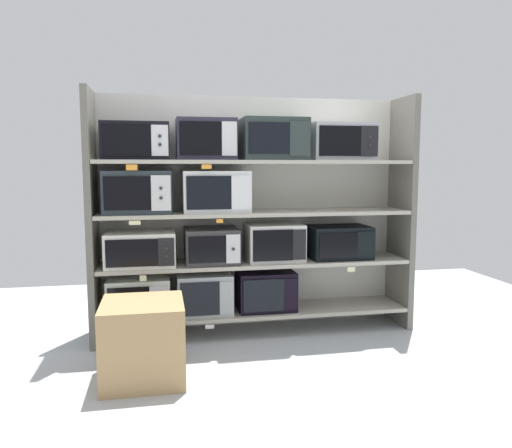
{
  "coord_description": "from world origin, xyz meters",
  "views": [
    {
      "loc": [
        -0.77,
        -3.98,
        1.38
      ],
      "look_at": [
        0.0,
        0.0,
        0.91
      ],
      "focal_mm": 34.98,
      "sensor_mm": 36.0,
      "label": 1
    }
  ],
  "objects_px": {
    "microwave_4": "(211,245)",
    "shipping_carton": "(143,341)",
    "microwave_3": "(141,248)",
    "microwave_6": "(339,242)",
    "microwave_1": "(204,293)",
    "microwave_11": "(273,140)",
    "microwave_5": "(274,242)",
    "microwave_9": "(136,141)",
    "microwave_8": "(216,191)",
    "microwave_0": "(139,297)",
    "microwave_2": "(266,290)",
    "microwave_10": "(206,140)",
    "microwave_12": "(341,142)",
    "microwave_7": "(138,192)"
  },
  "relations": [
    {
      "from": "microwave_4",
      "to": "shipping_carton",
      "type": "relative_size",
      "value": 0.82
    },
    {
      "from": "microwave_3",
      "to": "microwave_6",
      "type": "relative_size",
      "value": 1.06
    },
    {
      "from": "microwave_1",
      "to": "microwave_11",
      "type": "relative_size",
      "value": 0.85
    },
    {
      "from": "microwave_5",
      "to": "microwave_9",
      "type": "bearing_deg",
      "value": -180.0
    },
    {
      "from": "microwave_3",
      "to": "microwave_8",
      "type": "distance_m",
      "value": 0.74
    },
    {
      "from": "microwave_0",
      "to": "microwave_9",
      "type": "xyz_separation_m",
      "value": [
        0.01,
        -0.0,
        1.23
      ]
    },
    {
      "from": "microwave_8",
      "to": "microwave_3",
      "type": "bearing_deg",
      "value": -179.99
    },
    {
      "from": "microwave_2",
      "to": "microwave_5",
      "type": "relative_size",
      "value": 1.02
    },
    {
      "from": "microwave_2",
      "to": "microwave_11",
      "type": "distance_m",
      "value": 1.25
    },
    {
      "from": "microwave_0",
      "to": "microwave_10",
      "type": "bearing_deg",
      "value": -0.01
    },
    {
      "from": "microwave_1",
      "to": "microwave_8",
      "type": "relative_size",
      "value": 0.83
    },
    {
      "from": "microwave_0",
      "to": "microwave_6",
      "type": "bearing_deg",
      "value": 0.0
    },
    {
      "from": "microwave_1",
      "to": "microwave_8",
      "type": "height_order",
      "value": "microwave_8"
    },
    {
      "from": "microwave_5",
      "to": "microwave_8",
      "type": "relative_size",
      "value": 0.88
    },
    {
      "from": "microwave_1",
      "to": "microwave_10",
      "type": "xyz_separation_m",
      "value": [
        0.03,
        0.0,
        1.24
      ]
    },
    {
      "from": "microwave_1",
      "to": "microwave_12",
      "type": "bearing_deg",
      "value": 0.0
    },
    {
      "from": "microwave_1",
      "to": "microwave_12",
      "type": "relative_size",
      "value": 0.83
    },
    {
      "from": "microwave_7",
      "to": "microwave_9",
      "type": "bearing_deg",
      "value": -176.8
    },
    {
      "from": "microwave_1",
      "to": "microwave_9",
      "type": "relative_size",
      "value": 0.86
    },
    {
      "from": "microwave_11",
      "to": "shipping_carton",
      "type": "bearing_deg",
      "value": -142.78
    },
    {
      "from": "microwave_3",
      "to": "microwave_6",
      "type": "bearing_deg",
      "value": 0.01
    },
    {
      "from": "microwave_0",
      "to": "microwave_4",
      "type": "xyz_separation_m",
      "value": [
        0.58,
        0.0,
        0.4
      ]
    },
    {
      "from": "microwave_4",
      "to": "microwave_8",
      "type": "relative_size",
      "value": 0.81
    },
    {
      "from": "microwave_0",
      "to": "microwave_9",
      "type": "height_order",
      "value": "microwave_9"
    },
    {
      "from": "microwave_8",
      "to": "microwave_12",
      "type": "bearing_deg",
      "value": -0.0
    },
    {
      "from": "microwave_5",
      "to": "microwave_6",
      "type": "relative_size",
      "value": 0.91
    },
    {
      "from": "microwave_3",
      "to": "microwave_0",
      "type": "bearing_deg",
      "value": 179.78
    },
    {
      "from": "microwave_4",
      "to": "microwave_1",
      "type": "bearing_deg",
      "value": -179.75
    },
    {
      "from": "microwave_12",
      "to": "microwave_9",
      "type": "bearing_deg",
      "value": -179.99
    },
    {
      "from": "microwave_3",
      "to": "microwave_8",
      "type": "xyz_separation_m",
      "value": [
        0.6,
        0.0,
        0.44
      ]
    },
    {
      "from": "microwave_2",
      "to": "microwave_9",
      "type": "height_order",
      "value": "microwave_9"
    },
    {
      "from": "microwave_5",
      "to": "microwave_12",
      "type": "distance_m",
      "value": 1.0
    },
    {
      "from": "microwave_10",
      "to": "microwave_11",
      "type": "bearing_deg",
      "value": 0.03
    },
    {
      "from": "microwave_2",
      "to": "microwave_10",
      "type": "bearing_deg",
      "value": 179.98
    },
    {
      "from": "microwave_1",
      "to": "shipping_carton",
      "type": "bearing_deg",
      "value": -120.55
    },
    {
      "from": "microwave_3",
      "to": "microwave_12",
      "type": "relative_size",
      "value": 1.02
    },
    {
      "from": "microwave_5",
      "to": "microwave_12",
      "type": "relative_size",
      "value": 0.88
    },
    {
      "from": "microwave_8",
      "to": "microwave_10",
      "type": "xyz_separation_m",
      "value": [
        -0.07,
        -0.0,
        0.41
      ]
    },
    {
      "from": "microwave_0",
      "to": "microwave_2",
      "type": "relative_size",
      "value": 1.03
    },
    {
      "from": "microwave_9",
      "to": "microwave_11",
      "type": "distance_m",
      "value": 1.08
    },
    {
      "from": "microwave_2",
      "to": "microwave_5",
      "type": "bearing_deg",
      "value": -0.02
    },
    {
      "from": "microwave_0",
      "to": "microwave_10",
      "type": "distance_m",
      "value": 1.36
    },
    {
      "from": "microwave_7",
      "to": "shipping_carton",
      "type": "distance_m",
      "value": 1.21
    },
    {
      "from": "microwave_1",
      "to": "microwave_2",
      "type": "xyz_separation_m",
      "value": [
        0.51,
        -0.0,
        -0.0
      ]
    },
    {
      "from": "microwave_8",
      "to": "microwave_12",
      "type": "distance_m",
      "value": 1.12
    },
    {
      "from": "microwave_11",
      "to": "microwave_6",
      "type": "bearing_deg",
      "value": -0.01
    },
    {
      "from": "microwave_11",
      "to": "microwave_3",
      "type": "bearing_deg",
      "value": -179.98
    },
    {
      "from": "microwave_11",
      "to": "shipping_carton",
      "type": "height_order",
      "value": "microwave_11"
    },
    {
      "from": "microwave_4",
      "to": "microwave_11",
      "type": "bearing_deg",
      "value": 0.01
    },
    {
      "from": "microwave_1",
      "to": "microwave_7",
      "type": "distance_m",
      "value": 0.97
    }
  ]
}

